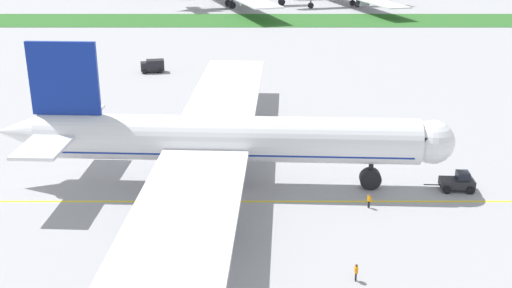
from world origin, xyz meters
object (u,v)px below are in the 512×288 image
at_px(ground_crew_marshaller_front, 205,193).
at_px(service_truck_baggage_loader, 153,65).
at_px(ground_crew_wingwalker_port, 356,271).
at_px(airliner_foreground, 220,140).
at_px(pushback_tug, 458,182).
at_px(ground_crew_wingwalker_starboard, 369,200).

height_order(ground_crew_marshaller_front, service_truck_baggage_loader, service_truck_baggage_loader).
bearing_deg(service_truck_baggage_loader, ground_crew_wingwalker_port, -68.74).
relative_size(ground_crew_wingwalker_port, ground_crew_marshaller_front, 0.94).
bearing_deg(airliner_foreground, ground_crew_marshaller_front, -109.22).
bearing_deg(ground_crew_marshaller_front, service_truck_baggage_loader, 104.25).
distance_m(airliner_foreground, pushback_tug, 27.15).
distance_m(ground_crew_wingwalker_port, ground_crew_marshaller_front, 20.89).
relative_size(pushback_tug, ground_crew_wingwalker_port, 3.44).
distance_m(airliner_foreground, ground_crew_wingwalker_starboard, 17.61).
relative_size(airliner_foreground, ground_crew_wingwalker_starboard, 51.66).
height_order(pushback_tug, ground_crew_wingwalker_port, pushback_tug).
xyz_separation_m(airliner_foreground, pushback_tug, (26.72, -1.32, -4.59)).
xyz_separation_m(airliner_foreground, ground_crew_marshaller_front, (-1.48, -4.26, -4.56)).
bearing_deg(ground_crew_wingwalker_starboard, airliner_foreground, 159.93).
distance_m(ground_crew_wingwalker_port, ground_crew_wingwalker_starboard, 14.40).
height_order(ground_crew_wingwalker_port, ground_crew_marshaller_front, ground_crew_marshaller_front).
relative_size(ground_crew_wingwalker_port, service_truck_baggage_loader, 0.33).
height_order(ground_crew_wingwalker_port, ground_crew_wingwalker_starboard, ground_crew_wingwalker_port).
height_order(pushback_tug, ground_crew_marshaller_front, pushback_tug).
bearing_deg(pushback_tug, ground_crew_wingwalker_port, -127.65).
relative_size(ground_crew_wingwalker_port, ground_crew_wingwalker_starboard, 1.02).
relative_size(airliner_foreground, pushback_tug, 14.72).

